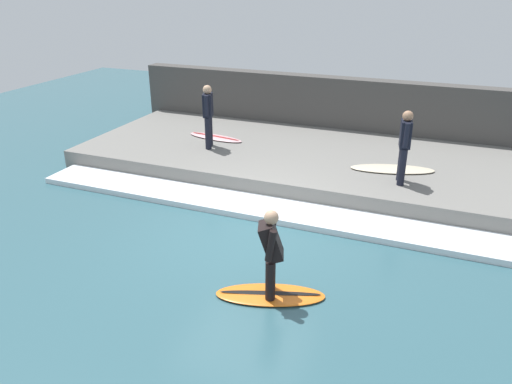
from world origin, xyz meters
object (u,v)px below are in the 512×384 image
object	(u,v)px
surfboard_waiting_near	(215,137)
surfboard_waiting_far	(392,169)
surfer_waiting_near	(208,113)
surfer_waiting_far	(404,143)
surfer_riding	(271,249)
surfboard_riding	(270,295)

from	to	relation	value
surfboard_waiting_near	surfboard_waiting_far	bearing A→B (deg)	-97.86
surfboard_waiting_near	surfer_waiting_near	bearing A→B (deg)	-165.84
surfer_waiting_far	surfer_riding	bearing A→B (deg)	162.63
surfer_waiting_far	surfboard_waiting_far	distance (m)	1.10
surfer_waiting_near	surfboard_waiting_near	world-z (taller)	surfer_waiting_near
surfer_waiting_far	surfer_waiting_near	bearing A→B (deg)	82.77
surfer_riding	surfboard_waiting_near	bearing A→B (deg)	33.11
surfer_riding	surfer_waiting_near	xyz separation A→B (m)	(4.84, 3.44, 0.49)
surfer_waiting_near	surfboard_waiting_far	size ratio (longest dim) A/B	0.81
surfboard_riding	surfer_waiting_far	bearing A→B (deg)	-17.37
surfer_waiting_far	surfboard_waiting_far	size ratio (longest dim) A/B	0.80
surfer_waiting_far	surfboard_riding	bearing A→B (deg)	162.63
surfboard_waiting_far	surfboard_riding	bearing A→B (deg)	167.58
surfboard_riding	surfer_waiting_near	distance (m)	6.07
surfboard_riding	surfer_waiting_far	size ratio (longest dim) A/B	1.14
surfboard_riding	surfer_waiting_near	world-z (taller)	surfer_waiting_near
surfer_riding	surfer_waiting_far	world-z (taller)	surfer_waiting_far
surfer_waiting_near	surfer_waiting_far	distance (m)	4.80
surfer_waiting_near	surfer_waiting_far	xyz separation A→B (m)	(-0.60, -4.76, -0.02)
surfboard_waiting_far	surfer_waiting_near	bearing A→B (deg)	90.80
surfboard_riding	surfboard_waiting_far	xyz separation A→B (m)	(4.90, -1.08, 0.43)
surfboard_riding	surfer_waiting_near	xyz separation A→B (m)	(4.84, 3.44, 1.28)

